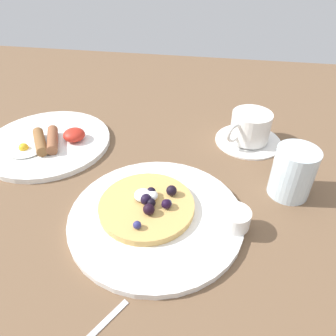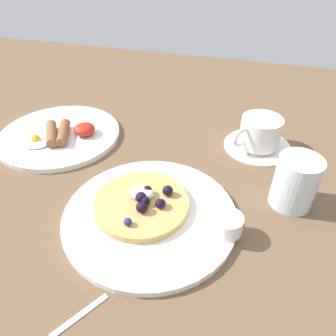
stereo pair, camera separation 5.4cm
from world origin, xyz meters
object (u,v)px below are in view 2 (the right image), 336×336
Objects in this scene: coffee_cup at (260,131)px; coffee_saucer at (257,146)px; pancake_plate at (150,215)px; breakfast_plate at (60,135)px; syrup_ramekin at (227,224)px; water_glass at (295,182)px.

coffee_saucer is at bearing 47.73° from coffee_cup.
pancake_plate is 1.97× the size of coffee_saucer.
coffee_saucer is (0.16, 0.27, -0.00)m from pancake_plate.
breakfast_plate is at bearing -168.99° from coffee_cup.
syrup_ramekin is 0.45m from breakfast_plate.
coffee_saucer is at bearing 83.26° from syrup_ramekin.
water_glass is (0.07, -0.16, 0.04)m from coffee_saucer.
water_glass reaches higher than breakfast_plate.
pancake_plate is 0.13m from syrup_ramekin.
pancake_plate and breakfast_plate have the same top height.
syrup_ramekin is at bearing -96.55° from coffee_cup.
coffee_cup is (0.03, 0.27, 0.01)m from syrup_ramekin.
breakfast_plate is at bearing -168.87° from coffee_saucer.
syrup_ramekin is 0.27m from coffee_cup.
pancake_plate is 0.34m from breakfast_plate.
coffee_cup is 1.08× the size of water_glass.
coffee_cup is (0.45, 0.09, 0.04)m from breakfast_plate.
pancake_plate is 0.32m from coffee_cup.
syrup_ramekin reaches higher than coffee_saucer.
breakfast_plate is at bearing 147.42° from pancake_plate.
syrup_ramekin is 0.47× the size of coffee_cup.
coffee_saucer is (0.45, 0.09, -0.00)m from breakfast_plate.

